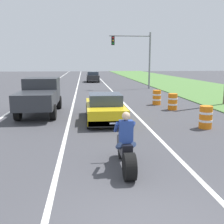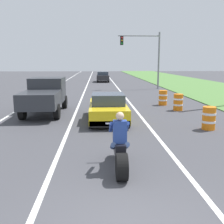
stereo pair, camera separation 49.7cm
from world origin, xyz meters
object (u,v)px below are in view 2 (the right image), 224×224
(traffic_light_mast_near, at_px, (146,51))
(construction_barrel_nearest, at_px, (209,118))
(distant_car_far_ahead, at_px, (103,77))
(sports_car_yellow, at_px, (108,108))
(construction_barrel_far, at_px, (163,98))
(pickup_truck_left_lane_dark_grey, at_px, (45,94))
(motorcycle_with_rider, at_px, (120,150))
(construction_barrel_mid, at_px, (178,102))

(traffic_light_mast_near, bearing_deg, construction_barrel_nearest, -91.48)
(traffic_light_mast_near, distance_m, distant_car_far_ahead, 11.88)
(sports_car_yellow, height_order, traffic_light_mast_near, traffic_light_mast_near)
(traffic_light_mast_near, xyz_separation_m, construction_barrel_far, (-0.83, -11.07, -3.49))
(pickup_truck_left_lane_dark_grey, relative_size, construction_barrel_far, 4.80)
(traffic_light_mast_near, bearing_deg, pickup_truck_left_lane_dark_grey, -121.14)
(motorcycle_with_rider, distance_m, sports_car_yellow, 6.28)
(pickup_truck_left_lane_dark_grey, xyz_separation_m, construction_barrel_nearest, (7.77, -4.10, -0.60))
(motorcycle_with_rider, bearing_deg, construction_barrel_mid, 64.07)
(sports_car_yellow, xyz_separation_m, pickup_truck_left_lane_dark_grey, (-3.47, 2.05, 0.48))
(construction_barrel_nearest, distance_m, construction_barrel_mid, 4.62)
(construction_barrel_nearest, height_order, construction_barrel_far, same)
(motorcycle_with_rider, height_order, traffic_light_mast_near, traffic_light_mast_near)
(pickup_truck_left_lane_dark_grey, relative_size, construction_barrel_mid, 4.80)
(construction_barrel_nearest, relative_size, construction_barrel_mid, 1.00)
(traffic_light_mast_near, xyz_separation_m, construction_barrel_nearest, (-0.46, -17.73, -3.49))
(construction_barrel_mid, distance_m, construction_barrel_far, 2.09)
(sports_car_yellow, relative_size, distant_car_far_ahead, 1.08)
(sports_car_yellow, relative_size, construction_barrel_mid, 4.30)
(construction_barrel_nearest, xyz_separation_m, construction_barrel_mid, (0.06, 4.62, 0.00))
(sports_car_yellow, bearing_deg, distant_car_far_ahead, 89.30)
(construction_barrel_far, bearing_deg, pickup_truck_left_lane_dark_grey, -160.95)
(construction_barrel_far, bearing_deg, traffic_light_mast_near, 85.74)
(construction_barrel_mid, height_order, construction_barrel_far, same)
(motorcycle_with_rider, bearing_deg, construction_barrel_far, 70.42)
(traffic_light_mast_near, height_order, construction_barrel_mid, traffic_light_mast_near)
(motorcycle_with_rider, bearing_deg, pickup_truck_left_lane_dark_grey, 112.98)
(sports_car_yellow, xyz_separation_m, construction_barrel_mid, (4.36, 2.57, -0.13))
(construction_barrel_nearest, bearing_deg, sports_car_yellow, 154.52)
(construction_barrel_far, bearing_deg, sports_car_yellow, -130.47)
(pickup_truck_left_lane_dark_grey, xyz_separation_m, traffic_light_mast_near, (8.23, 13.63, 2.88))
(construction_barrel_nearest, relative_size, construction_barrel_far, 1.00)
(distant_car_far_ahead, bearing_deg, construction_barrel_mid, -80.30)
(motorcycle_with_rider, xyz_separation_m, construction_barrel_mid, (4.30, 8.85, -0.09))
(construction_barrel_nearest, xyz_separation_m, construction_barrel_far, (-0.37, 6.66, 0.00))
(sports_car_yellow, height_order, pickup_truck_left_lane_dark_grey, pickup_truck_left_lane_dark_grey)
(motorcycle_with_rider, relative_size, pickup_truck_left_lane_dark_grey, 0.46)
(construction_barrel_mid, bearing_deg, traffic_light_mast_near, 88.26)
(pickup_truck_left_lane_dark_grey, height_order, distant_car_far_ahead, pickup_truck_left_lane_dark_grey)
(sports_car_yellow, relative_size, construction_barrel_far, 4.30)
(traffic_light_mast_near, height_order, distant_car_far_ahead, traffic_light_mast_near)
(sports_car_yellow, height_order, construction_barrel_mid, sports_car_yellow)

